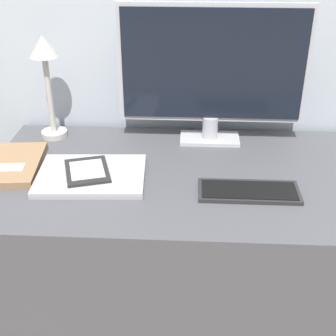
{
  "coord_description": "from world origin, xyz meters",
  "views": [
    {
      "loc": [
        0.01,
        -1.08,
        1.49
      ],
      "look_at": [
        -0.05,
        0.12,
        0.82
      ],
      "focal_mm": 50.0,
      "sensor_mm": 36.0,
      "label": 1
    }
  ],
  "objects_px": {
    "laptop": "(91,175)",
    "ereader": "(87,171)",
    "desk_lamp": "(46,69)",
    "notebook": "(14,165)",
    "monitor": "(213,71)",
    "keyboard": "(249,191)"
  },
  "relations": [
    {
      "from": "monitor",
      "to": "desk_lamp",
      "type": "relative_size",
      "value": 1.74
    },
    {
      "from": "desk_lamp",
      "to": "notebook",
      "type": "height_order",
      "value": "desk_lamp"
    },
    {
      "from": "ereader",
      "to": "notebook",
      "type": "distance_m",
      "value": 0.25
    },
    {
      "from": "monitor",
      "to": "desk_lamp",
      "type": "height_order",
      "value": "monitor"
    },
    {
      "from": "monitor",
      "to": "desk_lamp",
      "type": "distance_m",
      "value": 0.56
    },
    {
      "from": "notebook",
      "to": "laptop",
      "type": "bearing_deg",
      "value": -11.26
    },
    {
      "from": "keyboard",
      "to": "monitor",
      "type": "bearing_deg",
      "value": 106.64
    },
    {
      "from": "monitor",
      "to": "notebook",
      "type": "distance_m",
      "value": 0.71
    },
    {
      "from": "keyboard",
      "to": "notebook",
      "type": "height_order",
      "value": "notebook"
    },
    {
      "from": "laptop",
      "to": "ereader",
      "type": "distance_m",
      "value": 0.02
    },
    {
      "from": "desk_lamp",
      "to": "notebook",
      "type": "bearing_deg",
      "value": -105.01
    },
    {
      "from": "ereader",
      "to": "notebook",
      "type": "relative_size",
      "value": 0.68
    },
    {
      "from": "monitor",
      "to": "desk_lamp",
      "type": "xyz_separation_m",
      "value": [
        -0.56,
        0.0,
        -0.0
      ]
    },
    {
      "from": "monitor",
      "to": "laptop",
      "type": "bearing_deg",
      "value": -141.69
    },
    {
      "from": "monitor",
      "to": "laptop",
      "type": "distance_m",
      "value": 0.53
    },
    {
      "from": "keyboard",
      "to": "laptop",
      "type": "height_order",
      "value": "laptop"
    },
    {
      "from": "desk_lamp",
      "to": "notebook",
      "type": "xyz_separation_m",
      "value": [
        -0.06,
        -0.24,
        -0.24
      ]
    },
    {
      "from": "keyboard",
      "to": "laptop",
      "type": "bearing_deg",
      "value": 172.67
    },
    {
      "from": "notebook",
      "to": "monitor",
      "type": "bearing_deg",
      "value": 20.92
    },
    {
      "from": "monitor",
      "to": "notebook",
      "type": "height_order",
      "value": "monitor"
    },
    {
      "from": "ereader",
      "to": "desk_lamp",
      "type": "distance_m",
      "value": 0.41
    },
    {
      "from": "ereader",
      "to": "notebook",
      "type": "xyz_separation_m",
      "value": [
        -0.25,
        0.05,
        -0.01
      ]
    }
  ]
}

